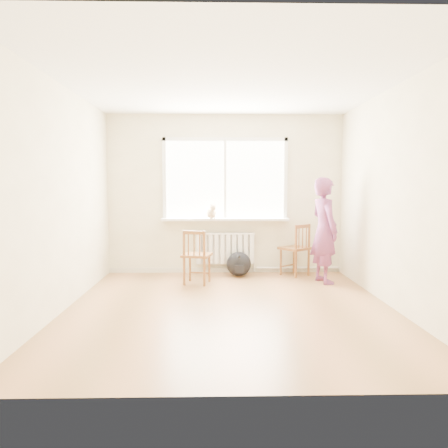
{
  "coord_description": "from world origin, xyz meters",
  "views": [
    {
      "loc": [
        -0.19,
        -5.24,
        1.5
      ],
      "look_at": [
        -0.04,
        1.2,
        0.93
      ],
      "focal_mm": 35.0,
      "sensor_mm": 36.0,
      "label": 1
    }
  ],
  "objects": [
    {
      "name": "windowsill",
      "position": [
        0.0,
        2.14,
        0.93
      ],
      "size": [
        2.15,
        0.22,
        0.04
      ],
      "primitive_type": "cube",
      "color": "white",
      "rests_on": "back_wall"
    },
    {
      "name": "chair_left",
      "position": [
        -0.47,
        1.33,
        0.42
      ],
      "size": [
        0.49,
        0.47,
        0.83
      ],
      "rotation": [
        0.0,
        0.0,
        2.91
      ],
      "color": "brown",
      "rests_on": "floor"
    },
    {
      "name": "backpack",
      "position": [
        0.22,
        1.89,
        0.2
      ],
      "size": [
        0.48,
        0.42,
        0.41
      ],
      "primitive_type": "ellipsoid",
      "rotation": [
        0.0,
        0.0,
        -0.32
      ],
      "color": "black",
      "rests_on": "floor"
    },
    {
      "name": "person",
      "position": [
        1.51,
        1.41,
        0.81
      ],
      "size": [
        0.52,
        0.67,
        1.63
      ],
      "primitive_type": "imported",
      "rotation": [
        0.0,
        0.0,
        1.82
      ],
      "color": "#C04046",
      "rests_on": "floor"
    },
    {
      "name": "chair_right",
      "position": [
        1.19,
        1.91,
        0.44
      ],
      "size": [
        0.59,
        0.59,
        0.87
      ],
      "rotation": [
        0.0,
        0.0,
        3.81
      ],
      "color": "brown",
      "rests_on": "floor"
    },
    {
      "name": "back_wall",
      "position": [
        0.0,
        2.25,
        1.35
      ],
      "size": [
        4.0,
        0.01,
        2.7
      ],
      "primitive_type": "cube",
      "color": "#EFE5BF",
      "rests_on": "ground"
    },
    {
      "name": "window",
      "position": [
        0.0,
        2.22,
        1.66
      ],
      "size": [
        2.12,
        0.05,
        1.42
      ],
      "color": "white",
      "rests_on": "back_wall"
    },
    {
      "name": "cat",
      "position": [
        -0.23,
        2.05,
        1.06
      ],
      "size": [
        0.22,
        0.38,
        0.26
      ],
      "rotation": [
        0.0,
        0.0,
        0.24
      ],
      "color": "beige",
      "rests_on": "windowsill"
    },
    {
      "name": "ceiling",
      "position": [
        0.0,
        0.0,
        2.7
      ],
      "size": [
        4.5,
        4.5,
        0.0
      ],
      "primitive_type": "plane",
      "rotation": [
        3.14,
        0.0,
        0.0
      ],
      "color": "white",
      "rests_on": "back_wall"
    },
    {
      "name": "radiator",
      "position": [
        0.0,
        2.16,
        0.44
      ],
      "size": [
        1.0,
        0.12,
        0.55
      ],
      "color": "white",
      "rests_on": "back_wall"
    },
    {
      "name": "heating_pipe",
      "position": [
        1.25,
        2.19,
        0.08
      ],
      "size": [
        1.4,
        0.04,
        0.04
      ],
      "primitive_type": "cylinder",
      "rotation": [
        0.0,
        1.57,
        0.0
      ],
      "color": "silver",
      "rests_on": "back_wall"
    },
    {
      "name": "baseboard",
      "position": [
        0.0,
        2.23,
        0.04
      ],
      "size": [
        4.0,
        0.03,
        0.08
      ],
      "primitive_type": "cube",
      "color": "beige",
      "rests_on": "ground"
    },
    {
      "name": "floor",
      "position": [
        0.0,
        0.0,
        0.0
      ],
      "size": [
        4.5,
        4.5,
        0.0
      ],
      "primitive_type": "plane",
      "color": "#A97145",
      "rests_on": "ground"
    }
  ]
}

